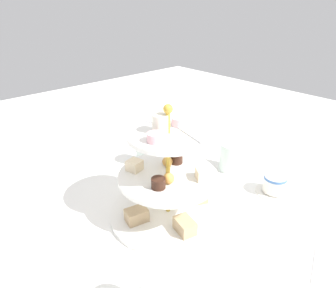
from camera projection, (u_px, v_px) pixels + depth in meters
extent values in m
plane|color=white|center=(168.00, 214.00, 0.72)|extent=(2.40, 2.40, 0.00)
cylinder|color=white|center=(168.00, 212.00, 0.72)|extent=(0.27, 0.27, 0.01)
cylinder|color=white|center=(168.00, 176.00, 0.67)|extent=(0.22, 0.22, 0.01)
cylinder|color=white|center=(168.00, 135.00, 0.63)|extent=(0.17, 0.17, 0.01)
cylinder|color=gold|center=(168.00, 166.00, 0.66)|extent=(0.01, 0.01, 0.26)
sphere|color=gold|center=(168.00, 109.00, 0.60)|extent=(0.02, 0.02, 0.02)
cube|color=tan|center=(197.00, 196.00, 0.74)|extent=(0.05, 0.06, 0.03)
cube|color=tan|center=(154.00, 188.00, 0.77)|extent=(0.05, 0.04, 0.03)
cube|color=tan|center=(137.00, 215.00, 0.68)|extent=(0.04, 0.05, 0.03)
cube|color=tan|center=(185.00, 226.00, 0.65)|extent=(0.05, 0.04, 0.03)
cylinder|color=#E5C660|center=(166.00, 197.00, 0.75)|extent=(0.04, 0.04, 0.01)
cylinder|color=#381E14|center=(158.00, 183.00, 0.62)|extent=(0.03, 0.03, 0.02)
cylinder|color=#381E14|center=(176.00, 159.00, 0.71)|extent=(0.03, 0.03, 0.02)
cube|color=beige|center=(134.00, 165.00, 0.68)|extent=(0.04, 0.04, 0.02)
cube|color=beige|center=(203.00, 174.00, 0.65)|extent=(0.04, 0.04, 0.02)
sphere|color=gold|center=(169.00, 178.00, 0.63)|extent=(0.02, 0.02, 0.02)
sphere|color=gold|center=(167.00, 162.00, 0.70)|extent=(0.02, 0.02, 0.02)
cylinder|color=#F2B7C1|center=(155.00, 137.00, 0.59)|extent=(0.03, 0.03, 0.02)
cylinder|color=#F2B7C1|center=(179.00, 122.00, 0.66)|extent=(0.03, 0.03, 0.02)
cylinder|color=white|center=(161.00, 123.00, 0.62)|extent=(0.04, 0.04, 0.04)
cube|color=silver|center=(190.00, 135.00, 0.62)|extent=(0.09, 0.03, 0.00)
cube|color=silver|center=(165.00, 124.00, 0.67)|extent=(0.09, 0.05, 0.00)
cylinder|color=silver|center=(230.00, 157.00, 0.89)|extent=(0.06, 0.06, 0.08)
cylinder|color=white|center=(273.00, 192.00, 0.80)|extent=(0.09, 0.09, 0.01)
cylinder|color=white|center=(274.00, 184.00, 0.78)|extent=(0.06, 0.06, 0.04)
cylinder|color=#4772B2|center=(276.00, 178.00, 0.78)|extent=(0.06, 0.06, 0.01)
cube|color=silver|center=(24.00, 227.00, 0.68)|extent=(0.14, 0.12, 0.00)
cube|color=silver|center=(317.00, 265.00, 0.58)|extent=(0.07, 0.17, 0.00)
cylinder|color=silver|center=(146.00, 152.00, 0.92)|extent=(0.06, 0.06, 0.08)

